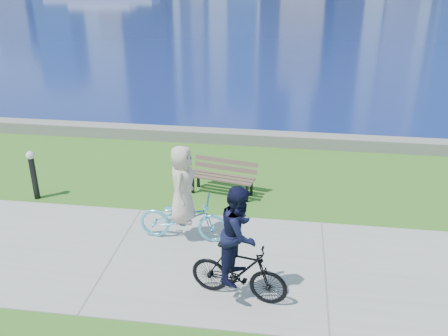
% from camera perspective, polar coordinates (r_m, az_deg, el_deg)
% --- Properties ---
extents(ground, '(320.00, 320.00, 0.00)m').
position_cam_1_polar(ground, '(9.47, 11.46, -11.61)').
color(ground, '#2F641A').
rests_on(ground, ground).
extents(concrete_path, '(80.00, 3.50, 0.02)m').
position_cam_1_polar(concrete_path, '(9.47, 11.46, -11.56)').
color(concrete_path, '#979692').
rests_on(concrete_path, ground).
extents(seawall, '(90.00, 0.50, 0.35)m').
position_cam_1_polar(seawall, '(14.88, 10.53, 3.04)').
color(seawall, slate).
rests_on(seawall, ground).
extents(park_bench, '(1.63, 0.84, 0.80)m').
position_cam_1_polar(park_bench, '(11.79, -0.10, -0.70)').
color(park_bench, black).
rests_on(park_bench, ground).
extents(bollard_lamp, '(0.19, 0.19, 1.19)m').
position_cam_1_polar(bollard_lamp, '(12.26, -20.99, -0.41)').
color(bollard_lamp, black).
rests_on(bollard_lamp, ground).
extents(cyclist_woman, '(0.67, 1.82, 2.01)m').
position_cam_1_polar(cyclist_woman, '(9.86, -4.70, -4.34)').
color(cyclist_woman, '#63CDF1').
rests_on(cyclist_woman, ground).
extents(cyclist_man, '(0.80, 1.73, 2.07)m').
position_cam_1_polar(cyclist_man, '(8.20, 1.72, -9.71)').
color(cyclist_man, black).
rests_on(cyclist_man, ground).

